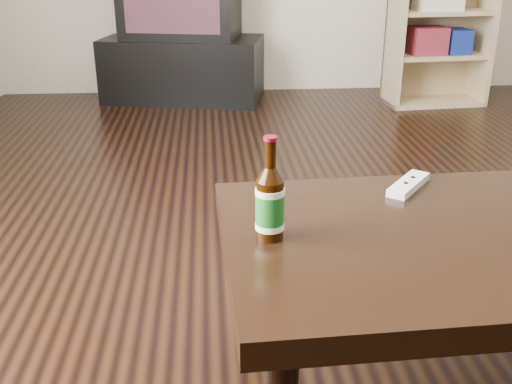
{
  "coord_description": "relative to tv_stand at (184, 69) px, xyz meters",
  "views": [
    {
      "loc": [
        -0.95,
        -1.59,
        1.05
      ],
      "look_at": [
        -0.86,
        -0.41,
        0.56
      ],
      "focal_mm": 42.0,
      "sensor_mm": 36.0,
      "label": 1
    }
  ],
  "objects": [
    {
      "name": "coffee_table",
      "position": [
        0.8,
        -3.16,
        0.17
      ],
      "size": [
        1.24,
        0.75,
        0.45
      ],
      "rotation": [
        0.0,
        0.0,
        0.04
      ],
      "color": "black",
      "rests_on": "floor"
    },
    {
      "name": "bookshelf",
      "position": [
        1.75,
        -0.26,
        0.43
      ],
      "size": [
        0.7,
        0.36,
        1.25
      ],
      "rotation": [
        0.0,
        0.0,
        0.08
      ],
      "color": "tan",
      "rests_on": "floor"
    },
    {
      "name": "floor",
      "position": [
        1.13,
        -2.75,
        -0.22
      ],
      "size": [
        5.0,
        6.0,
        0.01
      ],
      "primitive_type": "cube",
      "color": "black",
      "rests_on": "ground"
    },
    {
      "name": "tv_stand",
      "position": [
        0.0,
        0.0,
        0.0
      ],
      "size": [
        1.19,
        0.77,
        0.44
      ],
      "primitive_type": "cube",
      "rotation": [
        0.0,
        0.0,
        -0.21
      ],
      "color": "black",
      "rests_on": "floor"
    },
    {
      "name": "beer_bottle",
      "position": [
        0.3,
        -3.17,
        0.32
      ],
      "size": [
        0.07,
        0.07,
        0.23
      ],
      "rotation": [
        0.0,
        0.0,
        0.08
      ],
      "color": "black",
      "rests_on": "coffee_table"
    },
    {
      "name": "remote",
      "position": [
        0.69,
        -2.91,
        0.24
      ],
      "size": [
        0.15,
        0.17,
        0.02
      ],
      "rotation": [
        0.0,
        0.0,
        -0.68
      ],
      "color": "silver",
      "rests_on": "coffee_table"
    }
  ]
}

